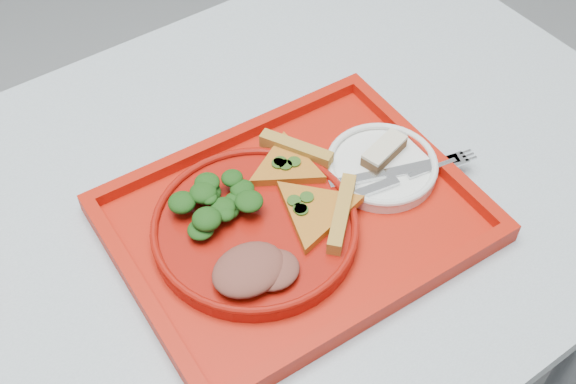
# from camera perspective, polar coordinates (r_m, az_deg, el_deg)

# --- Properties ---
(table) EXTENTS (1.60, 0.80, 0.75)m
(table) POSITION_cam_1_polar(r_m,az_deg,el_deg) (0.99, -12.38, -8.24)
(table) COLOR #98A2AA
(table) RESTS_ON ground
(tray_main) EXTENTS (0.46, 0.37, 0.01)m
(tray_main) POSITION_cam_1_polar(r_m,az_deg,el_deg) (0.94, 0.55, -2.40)
(tray_main) COLOR #B21709
(tray_main) RESTS_ON table
(dinner_plate) EXTENTS (0.26, 0.26, 0.02)m
(dinner_plate) POSITION_cam_1_polar(r_m,az_deg,el_deg) (0.91, -2.62, -2.99)
(dinner_plate) COLOR #96120A
(dinner_plate) RESTS_ON tray_main
(side_plate) EXTENTS (0.15, 0.15, 0.01)m
(side_plate) POSITION_cam_1_polar(r_m,az_deg,el_deg) (0.99, 7.39, 1.90)
(side_plate) COLOR white
(side_plate) RESTS_ON tray_main
(pizza_slice_a) EXTENTS (0.18, 0.18, 0.02)m
(pizza_slice_a) POSITION_cam_1_polar(r_m,az_deg,el_deg) (0.91, 2.20, -1.34)
(pizza_slice_a) COLOR #C58820
(pizza_slice_a) RESTS_ON dinner_plate
(pizza_slice_b) EXTENTS (0.15, 0.15, 0.02)m
(pizza_slice_b) POSITION_cam_1_polar(r_m,az_deg,el_deg) (0.96, -0.13, 2.27)
(pizza_slice_b) COLOR #C58820
(pizza_slice_b) RESTS_ON dinner_plate
(salad_heap) EXTENTS (0.09, 0.08, 0.04)m
(salad_heap) POSITION_cam_1_polar(r_m,az_deg,el_deg) (0.91, -5.63, -0.65)
(salad_heap) COLOR black
(salad_heap) RESTS_ON dinner_plate
(meat_portion) EXTENTS (0.09, 0.07, 0.03)m
(meat_portion) POSITION_cam_1_polar(r_m,az_deg,el_deg) (0.85, -3.12, -6.13)
(meat_portion) COLOR brown
(meat_portion) RESTS_ON dinner_plate
(dessert_bar) EXTENTS (0.07, 0.04, 0.02)m
(dessert_bar) POSITION_cam_1_polar(r_m,az_deg,el_deg) (0.99, 7.61, 3.25)
(dessert_bar) COLOR #492F18
(dessert_bar) RESTS_ON side_plate
(knife) EXTENTS (0.18, 0.08, 0.01)m
(knife) POSITION_cam_1_polar(r_m,az_deg,el_deg) (0.98, 8.46, 1.65)
(knife) COLOR silver
(knife) RESTS_ON side_plate
(fork) EXTENTS (0.19, 0.06, 0.01)m
(fork) POSITION_cam_1_polar(r_m,az_deg,el_deg) (0.97, 9.40, 1.19)
(fork) COLOR silver
(fork) RESTS_ON side_plate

